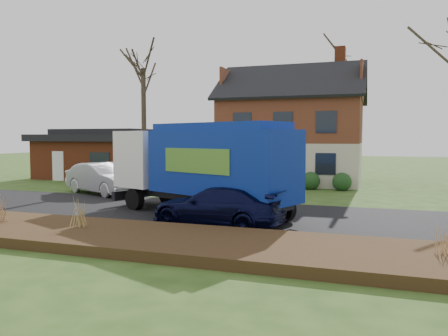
% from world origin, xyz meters
% --- Properties ---
extents(ground, '(120.00, 120.00, 0.00)m').
position_xyz_m(ground, '(0.00, 0.00, 0.00)').
color(ground, '#294517').
rests_on(ground, ground).
extents(road, '(80.00, 7.00, 0.02)m').
position_xyz_m(road, '(0.00, 0.00, 0.01)').
color(road, black).
rests_on(road, ground).
extents(mulch_verge, '(80.00, 3.50, 0.30)m').
position_xyz_m(mulch_verge, '(0.00, -5.30, 0.15)').
color(mulch_verge, black).
rests_on(mulch_verge, ground).
extents(main_house, '(12.95, 8.95, 9.26)m').
position_xyz_m(main_house, '(1.49, 13.91, 4.03)').
color(main_house, '#C0B49B').
rests_on(main_house, ground).
extents(ranch_house, '(9.80, 8.20, 3.70)m').
position_xyz_m(ranch_house, '(-12.00, 13.00, 1.81)').
color(ranch_house, '#943F20').
rests_on(ranch_house, ground).
extents(garbage_truck, '(8.67, 5.28, 3.62)m').
position_xyz_m(garbage_truck, '(0.93, -0.47, 2.08)').
color(garbage_truck, black).
rests_on(garbage_truck, ground).
extents(silver_sedan, '(5.44, 3.73, 1.70)m').
position_xyz_m(silver_sedan, '(-6.59, 3.90, 0.85)').
color(silver_sedan, '#B0B1B8').
rests_on(silver_sedan, ground).
extents(navy_wagon, '(4.96, 2.50, 1.38)m').
position_xyz_m(navy_wagon, '(2.17, -2.16, 0.69)').
color(navy_wagon, black).
rests_on(navy_wagon, ground).
extents(tree_front_west, '(3.55, 3.55, 10.55)m').
position_xyz_m(tree_front_west, '(-7.07, 9.27, 8.69)').
color(tree_front_west, '#3B2F23').
rests_on(tree_front_west, ground).
extents(tree_back, '(3.94, 3.94, 12.47)m').
position_xyz_m(tree_back, '(5.28, 22.36, 10.39)').
color(tree_back, '#3A2E23').
rests_on(tree_back, ground).
extents(grass_clump_west, '(0.39, 0.32, 1.03)m').
position_xyz_m(grass_clump_west, '(-4.31, -5.18, 0.82)').
color(grass_clump_west, '#996D43').
rests_on(grass_clump_west, mulch_verge).
extents(grass_clump_mid, '(0.36, 0.29, 1.00)m').
position_xyz_m(grass_clump_mid, '(-1.33, -5.17, 0.80)').
color(grass_clump_mid, tan).
rests_on(grass_clump_mid, mulch_verge).
extents(grass_clump_east, '(0.35, 0.29, 0.87)m').
position_xyz_m(grass_clump_east, '(8.95, -4.94, 0.73)').
color(grass_clump_east, '#B2824E').
rests_on(grass_clump_east, mulch_verge).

